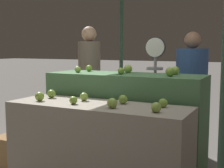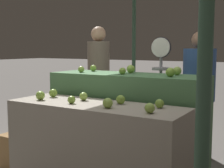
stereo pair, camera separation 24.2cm
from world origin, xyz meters
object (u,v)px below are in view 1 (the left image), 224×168
object	(u,v)px
produce_scale	(155,73)
wooden_crate_side	(17,152)
person_vendor_at_scale	(191,86)
person_customer_left	(89,74)

from	to	relation	value
produce_scale	wooden_crate_side	xyz separation A→B (m)	(-1.29, -1.02, -0.89)
person_vendor_at_scale	wooden_crate_side	size ratio (longest dim) A/B	4.02
produce_scale	person_customer_left	bearing A→B (deg)	159.52
produce_scale	person_customer_left	distance (m)	1.28
wooden_crate_side	person_customer_left	bearing A→B (deg)	86.30
produce_scale	person_vendor_at_scale	world-z (taller)	person_vendor_at_scale
wooden_crate_side	person_vendor_at_scale	bearing A→B (deg)	39.22
wooden_crate_side	produce_scale	bearing A→B (deg)	38.36
person_vendor_at_scale	person_customer_left	size ratio (longest dim) A/B	0.93
person_customer_left	wooden_crate_side	world-z (taller)	person_customer_left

